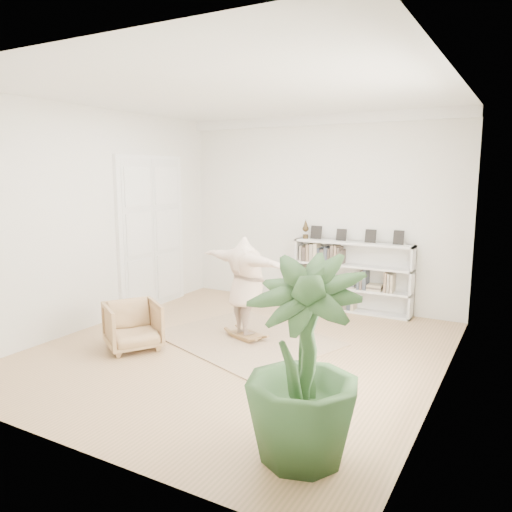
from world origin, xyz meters
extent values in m
plane|color=#A07F52|center=(0.00, 0.00, 0.00)|extent=(6.00, 6.00, 0.00)
plane|color=silver|center=(0.00, 3.00, 1.80)|extent=(5.50, 0.00, 5.50)
plane|color=silver|center=(0.00, -3.00, 1.80)|extent=(5.50, 0.00, 5.50)
plane|color=silver|center=(-2.75, 0.00, 1.80)|extent=(0.00, 6.00, 6.00)
plane|color=silver|center=(2.75, 0.00, 1.80)|extent=(0.00, 6.00, 6.00)
plane|color=white|center=(0.00, 0.00, 3.60)|extent=(6.00, 6.00, 0.00)
cube|color=white|center=(0.00, 2.94, 3.51)|extent=(5.50, 0.12, 0.18)
cube|color=white|center=(-2.71, 1.30, 1.40)|extent=(0.08, 1.78, 2.92)
cube|color=silver|center=(-2.69, 0.90, 1.40)|extent=(0.06, 0.78, 2.80)
cube|color=silver|center=(-2.69, 1.70, 1.40)|extent=(0.06, 0.78, 2.80)
cube|color=silver|center=(-0.33, 2.81, 0.65)|extent=(0.04, 0.35, 1.30)
cube|color=silver|center=(1.83, 2.81, 0.65)|extent=(0.04, 0.35, 1.30)
cube|color=silver|center=(0.75, 2.96, 0.65)|extent=(2.20, 0.04, 1.30)
cube|color=silver|center=(0.75, 2.81, 0.02)|extent=(2.20, 0.35, 0.04)
cube|color=silver|center=(0.75, 2.81, 0.43)|extent=(2.20, 0.35, 0.04)
cube|color=silver|center=(0.75, 2.81, 0.86)|extent=(2.20, 0.35, 0.04)
cube|color=silver|center=(0.75, 2.81, 1.28)|extent=(2.20, 0.35, 0.04)
cube|color=black|center=(0.00, 2.85, 1.42)|extent=(0.18, 0.07, 0.24)
cube|color=black|center=(0.50, 2.85, 1.42)|extent=(0.18, 0.07, 0.24)
cube|color=black|center=(1.05, 2.85, 1.42)|extent=(0.18, 0.07, 0.24)
cube|color=black|center=(1.55, 2.85, 1.42)|extent=(0.18, 0.07, 0.24)
imported|color=tan|center=(-1.40, -0.69, 0.35)|extent=(1.04, 1.04, 0.69)
cube|color=tan|center=(-0.16, 0.47, 0.01)|extent=(3.03, 2.73, 0.02)
cube|color=olive|center=(-0.16, 0.47, 0.08)|extent=(0.60, 0.47, 0.03)
cube|color=olive|center=(-0.16, 0.47, 0.04)|extent=(0.35, 0.17, 0.04)
cube|color=olive|center=(-0.16, 0.47, 0.04)|extent=(0.35, 0.17, 0.04)
cube|color=olive|center=(-0.16, 0.47, 0.08)|extent=(0.21, 0.12, 0.11)
cube|color=olive|center=(-0.16, 0.47, 0.08)|extent=(0.21, 0.12, 0.11)
imported|color=beige|center=(-0.16, 0.47, 0.89)|extent=(1.92, 1.11, 1.51)
imported|color=#31562B|center=(1.91, -2.10, 0.92)|extent=(1.04, 1.04, 1.85)
camera|label=1|loc=(3.57, -5.93, 2.56)|focal=35.00mm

